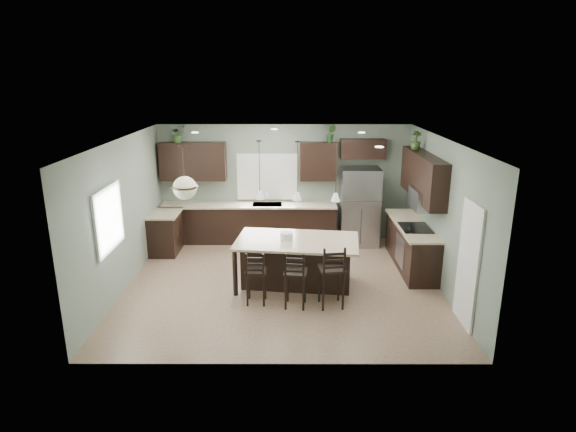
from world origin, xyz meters
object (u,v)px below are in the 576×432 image
Objects in this scene: kitchen_island at (297,263)px; plant_back_left at (178,134)px; bar_stool_right at (331,276)px; refrigerator at (359,207)px; serving_dish at (287,236)px; bar_stool_left at (256,277)px; bar_stool_center at (295,279)px.

plant_back_left reaches higher than kitchen_island.
plant_back_left reaches higher than bar_stool_right.
bar_stool_right is at bearing -105.94° from refrigerator.
refrigerator reaches higher than serving_dish.
serving_dish is at bearing -180.00° from kitchen_island.
bar_stool_left is 4.47m from plant_back_left.
bar_stool_left is at bearing -59.59° from plant_back_left.
bar_stool_left is 1.33m from bar_stool_right.
serving_dish is (-1.71, -2.34, 0.07)m from refrigerator.
serving_dish reaches higher than kitchen_island.
bar_stool_center is 0.63m from bar_stool_right.
refrigerator is 2.84m from kitchen_island.
bar_stool_left is 0.71m from bar_stool_center.
bar_stool_center is at bearing -80.12° from serving_dish.
serving_dish is 1.04m from bar_stool_center.
bar_stool_center is (0.69, -0.13, 0.03)m from bar_stool_left.
bar_stool_center is at bearing -8.87° from bar_stool_left.
bar_stool_left is at bearing -125.72° from refrigerator.
serving_dish is 0.21× the size of bar_stool_right.
plant_back_left is (-2.73, 2.64, 2.14)m from kitchen_island.
bar_stool_left is (-0.54, -0.78, -0.50)m from serving_dish.
bar_stool_center is at bearing 173.71° from bar_stool_right.
refrigerator reaches higher than bar_stool_right.
bar_stool_left is 0.86× the size of bar_stool_right.
plant_back_left reaches higher than serving_dish.
bar_stool_left is 0.95× the size of bar_stool_center.
bar_stool_right is (0.62, 0.01, 0.05)m from bar_stool_center.
bar_stool_center is at bearing -52.70° from plant_back_left.
refrigerator is 3.39m from bar_stool_right.
serving_dish reaches higher than bar_stool_left.
plant_back_left reaches higher than refrigerator.
kitchen_island is 2.18× the size of bar_stool_center.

